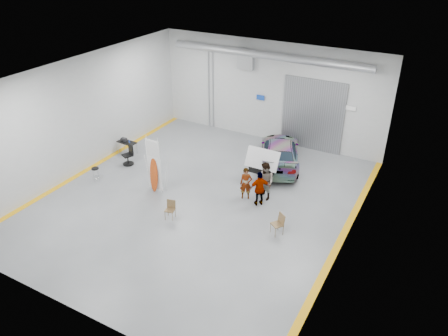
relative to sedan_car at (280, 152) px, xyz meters
The scene contains 13 objects.
ground 5.60m from the sedan_car, 110.98° to the right, with size 16.00×16.00×0.00m, color slate.
room_shell 4.79m from the sedan_car, 120.54° to the right, with size 14.02×16.18×6.01m.
sedan_car is the anchor object (origin of this frame).
person_a 4.01m from the sedan_car, 91.11° to the right, with size 0.58×0.38×1.60m, color olive.
person_b 3.68m from the sedan_car, 78.42° to the right, with size 0.92×0.71×1.89m, color #476882.
person_c 4.28m from the sedan_car, 80.08° to the right, with size 1.00×0.41×1.73m, color brown.
surfboard_display 7.04m from the sedan_car, 127.50° to the right, with size 0.83×0.25×2.94m.
folding_chair_near 7.52m from the sedan_car, 107.71° to the right, with size 0.49×0.51×0.86m.
folding_chair_far 6.37m from the sedan_car, 68.39° to the right, with size 0.62×0.68×0.95m.
shop_stool 9.79m from the sedan_car, 140.24° to the right, with size 0.39×0.39×0.77m.
work_table 8.79m from the sedan_car, 160.43° to the right, with size 1.17×0.66×0.92m.
office_chair 8.30m from the sedan_car, 151.46° to the right, with size 0.66×0.69×1.14m.
trunk_lid 2.42m from the sedan_car, 90.00° to the right, with size 1.72×1.05×0.04m, color silver.
Camera 1 is at (9.59, -14.97, 11.36)m, focal length 35.00 mm.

